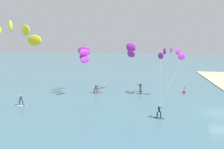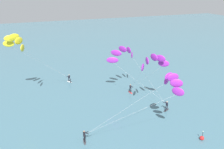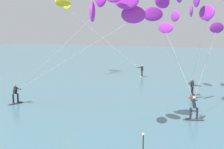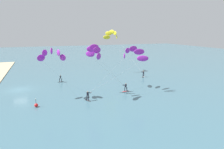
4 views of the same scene
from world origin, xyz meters
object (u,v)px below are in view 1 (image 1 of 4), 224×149
object	(u,v)px
kitesurfer_nearshore	(86,55)
marker_buoy	(184,92)
kitesurfer_mid_water	(129,51)
kitesurfer_downwind	(12,37)
kitesurfer_far_out	(171,55)

from	to	relation	value
kitesurfer_nearshore	marker_buoy	bearing A→B (deg)	-79.17
kitesurfer_nearshore	kitesurfer_mid_water	xyz separation A→B (m)	(1.45, -7.63, 0.68)
kitesurfer_mid_water	kitesurfer_downwind	xyz separation A→B (m)	(-19.22, 10.38, 2.41)
kitesurfer_downwind	marker_buoy	size ratio (longest dim) A/B	8.56
kitesurfer_downwind	marker_buoy	world-z (taller)	kitesurfer_downwind
kitesurfer_mid_water	kitesurfer_downwind	world-z (taller)	kitesurfer_downwind
kitesurfer_far_out	marker_buoy	bearing A→B (deg)	-38.57
kitesurfer_mid_water	marker_buoy	distance (m)	12.75
kitesurfer_mid_water	kitesurfer_nearshore	bearing A→B (deg)	100.79
kitesurfer_nearshore	kitesurfer_mid_water	distance (m)	7.79
kitesurfer_far_out	kitesurfer_downwind	bearing A→B (deg)	134.76
kitesurfer_downwind	kitesurfer_nearshore	bearing A→B (deg)	-8.81
kitesurfer_nearshore	kitesurfer_far_out	distance (m)	14.71
kitesurfer_mid_water	kitesurfer_downwind	size ratio (longest dim) A/B	0.79
kitesurfer_mid_water	kitesurfer_far_out	xyz separation A→B (m)	(-1.91, -7.08, -0.43)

